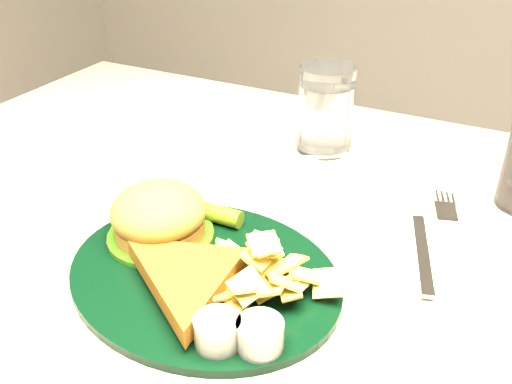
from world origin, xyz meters
The scene contains 4 objects.
dinner_plate centered at (-0.05, -0.11, 0.78)m, with size 0.29×0.24×0.06m, color black, non-canonical shape.
water_glass centered at (-0.05, 0.22, 0.81)m, with size 0.08×0.08×0.12m, color white.
fork_napkin centered at (0.14, 0.03, 0.76)m, with size 0.14×0.18×0.01m, color white, non-canonical shape.
wrapped_straw centered at (-0.07, 0.17, 0.75)m, with size 0.20×0.07×0.01m, color white, non-canonical shape.
Camera 1 is at (0.20, -0.48, 1.11)m, focal length 40.00 mm.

